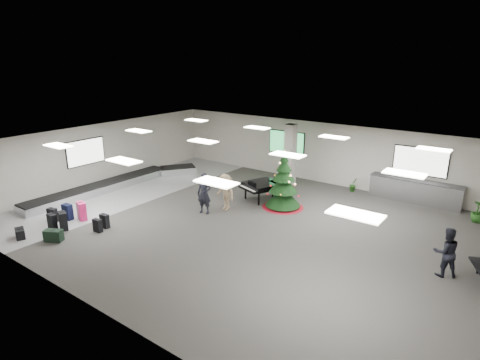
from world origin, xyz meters
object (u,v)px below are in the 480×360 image
Objects in this scene: traveler_a at (204,194)px; service_counter at (415,191)px; potted_plant_right at (478,211)px; grand_piano at (262,185)px; christmas_tree at (283,188)px; baggage_carousel at (118,184)px; traveler_bench at (446,252)px; pink_suitcase at (82,211)px; potted_plant_left at (353,184)px; traveler_b at (225,192)px.

service_counter is at bearing 31.78° from traveler_a.
potted_plant_right is at bearing 18.92° from traveler_a.
grand_piano is 2.24× the size of potted_plant_right.
christmas_tree reaches higher than potted_plant_right.
baggage_carousel is 7.53m from grand_piano.
traveler_a is 1.12× the size of traveler_bench.
baggage_carousel is 15.25m from traveler_bench.
grand_piano reaches higher than baggage_carousel.
service_counter reaches higher than potted_plant_right.
service_counter is at bearing 52.93° from grand_piano.
pink_suitcase is 0.38× the size of grand_piano.
traveler_bench reaches higher than baggage_carousel.
service_counter is at bearing 42.05° from christmas_tree.
service_counter is 4.40× the size of potted_plant_right.
grand_piano is at bearing 168.15° from christmas_tree.
grand_piano is 2.84× the size of potted_plant_left.
traveler_b reaches higher than traveler_bench.
pink_suitcase reaches higher than baggage_carousel.
potted_plant_right is at bearing 39.77° from traveler_b.
traveler_b is at bearing -86.23° from grand_piano.
pink_suitcase is 16.22m from potted_plant_right.
baggage_carousel is at bearing -137.61° from grand_piano.
pink_suitcase is 0.30× the size of christmas_tree.
traveler_b is at bearing -151.50° from potted_plant_right.
traveler_bench is at bearing 3.56° from grand_piano.
potted_plant_left is at bearing -177.00° from service_counter.
pink_suitcase is (2.29, -3.55, 0.17)m from baggage_carousel.
traveler_bench is at bearing 8.69° from traveler_b.
grand_piano is at bearing -129.42° from potted_plant_left.
service_counter is at bearing 61.80° from pink_suitcase.
christmas_tree is at bearing 53.64° from traveler_b.
baggage_carousel is 6.11× the size of traveler_bench.
traveler_a reaches higher than traveler_b.
grand_piano is (4.65, 6.44, 0.32)m from pink_suitcase.
potted_plant_right is at bearing -125.24° from traveler_bench.
potted_plant_left reaches higher than baggage_carousel.
baggage_carousel is 10.54× the size of potted_plant_right.
potted_plant_right is at bearing -7.66° from potted_plant_left.
service_counter is 1.53× the size of christmas_tree.
christmas_tree is 2.87× the size of potted_plant_right.
service_counter is 5.17× the size of pink_suitcase.
traveler_a reaches higher than potted_plant_left.
service_counter is 2.82m from potted_plant_right.
christmas_tree is 1.28× the size of grand_piano.
traveler_a reaches higher than grand_piano.
christmas_tree is at bearing 63.39° from pink_suitcase.
baggage_carousel is at bearing -30.41° from traveler_bench.
traveler_b is at bearing 64.89° from pink_suitcase.
service_counter is 7.04m from grand_piano.
christmas_tree reaches higher than potted_plant_left.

